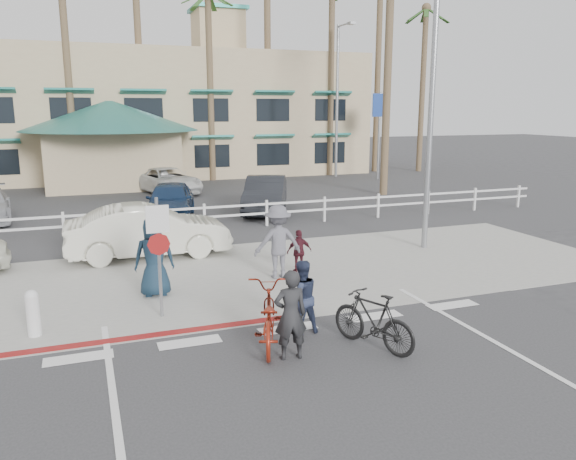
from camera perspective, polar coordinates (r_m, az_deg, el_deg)
name	(u,v)px	position (r m, az deg, el deg)	size (l,w,h in m)	color
ground	(298,340)	(11.07, 1.05, -11.14)	(140.00, 140.00, 0.00)	#333335
bike_path	(343,387)	(9.42, 5.64, -15.60)	(12.00, 16.00, 0.01)	#333335
sidewalk_plaza	(237,276)	(15.10, -5.18, -4.70)	(22.00, 7.00, 0.01)	gray
cross_street	(206,243)	(18.86, -8.37, -1.35)	(40.00, 5.00, 0.01)	#333335
parking_lot	(164,200)	(28.06, -12.44, 2.95)	(50.00, 16.00, 0.01)	#333335
curb_red	(133,338)	(11.55, -15.47, -10.53)	(7.00, 0.25, 0.02)	maroon
rail_fence	(207,217)	(20.77, -8.22, 1.31)	(29.40, 0.16, 1.00)	silver
building	(163,90)	(40.88, -12.60, 13.72)	(28.00, 16.00, 11.30)	tan
sign_post	(159,252)	(12.11, -12.99, -2.15)	(0.50, 0.10, 2.90)	gray
bollard_0	(33,313)	(12.17, -24.48, -7.70)	(0.26, 0.26, 0.95)	silver
streetlight_0	(431,105)	(18.12, 14.36, 12.21)	(0.60, 2.00, 9.00)	gray
streetlight_1	(337,103)	(36.97, 5.00, 12.75)	(0.60, 2.00, 9.50)	gray
info_sign	(379,134)	(36.14, 9.22, 9.56)	(1.20, 0.16, 5.60)	navy
palm_3	(67,60)	(34.56, -21.54, 15.75)	(4.00, 4.00, 14.00)	#254C1D
palm_4	(139,55)	(35.79, -14.90, 16.83)	(4.00, 4.00, 15.00)	#254C1D
palm_5	(210,73)	(35.38, -7.94, 15.54)	(4.00, 4.00, 13.00)	#254C1D
palm_6	(267,42)	(37.57, -2.10, 18.51)	(4.00, 4.00, 17.00)	#254C1D
palm_7	(331,67)	(37.96, 4.40, 16.15)	(4.00, 4.00, 14.00)	#254C1D
palm_8	(378,62)	(40.69, 9.14, 16.47)	(4.00, 4.00, 15.00)	#254C1D
palm_9	(423,77)	(41.33, 13.55, 14.84)	(4.00, 4.00, 13.00)	#254C1D
palm_11	(388,55)	(29.52, 10.16, 17.13)	(4.00, 4.00, 14.00)	#254C1D
bike_red	(268,316)	(10.68, -2.07, -8.74)	(0.76, 2.18, 1.15)	maroon
rider_red	(290,315)	(10.02, 0.25, -8.63)	(0.60, 0.40, 1.65)	#232426
bike_black	(373,320)	(10.66, 8.66, -9.04)	(0.52, 1.84, 1.10)	black
rider_black	(301,297)	(11.16, 1.33, -6.82)	(0.73, 0.57, 1.50)	#252E49
pedestrian_a	(278,242)	(14.71, -1.04, -1.21)	(1.26, 0.72, 1.95)	slate
pedestrian_child	(299,251)	(15.24, 1.15, -2.18)	(0.70, 0.29, 1.19)	#46161F
pedestrian_b	(154,257)	(13.66, -13.44, -2.67)	(0.94, 0.61, 1.92)	#15293B
car_white_sedan	(149,231)	(17.35, -13.98, -0.11)	(1.68, 4.80, 1.58)	silver
lot_car_2	(170,200)	(23.23, -11.89, 2.95)	(1.77, 4.40, 1.50)	#15294A
lot_car_3	(265,195)	(24.16, -2.31, 3.61)	(1.63, 4.68, 1.54)	black
lot_car_5	(168,181)	(30.37, -12.11, 4.93)	(2.22, 4.82, 1.34)	silver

